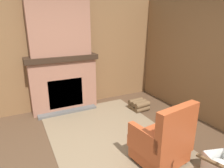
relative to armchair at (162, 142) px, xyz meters
The scene contains 9 objects.
ground_plane 0.89m from the armchair, 110.68° to the right, with size 14.00×14.00×0.00m, color #4C3523.
wood_panel_wall_left 2.96m from the armchair, 164.21° to the right, with size 0.06×5.38×2.54m.
fireplace_hearth 2.63m from the armchair, 162.92° to the right, with size 0.56×1.55×1.27m.
chimney_breast 3.04m from the armchair, 162.99° to the right, with size 0.31×1.28×1.25m.
area_rug 0.79m from the armchair, 151.57° to the right, with size 3.60×2.03×0.01m.
armchair is the anchor object (origin of this frame).
firewood_stack 1.87m from the armchair, 155.89° to the left, with size 0.40×0.39×0.23m.
oil_lamp_vase 3.00m from the armchair, 154.13° to the right, with size 0.13×0.13×0.26m.
storage_case 2.78m from the armchair, 168.31° to the right, with size 0.17×0.21×0.14m.
Camera 1 is at (2.13, -0.96, 1.99)m, focal length 32.00 mm.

